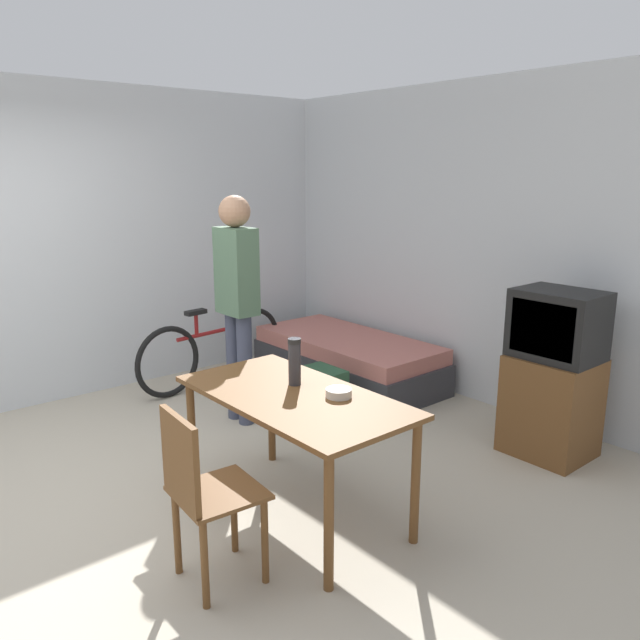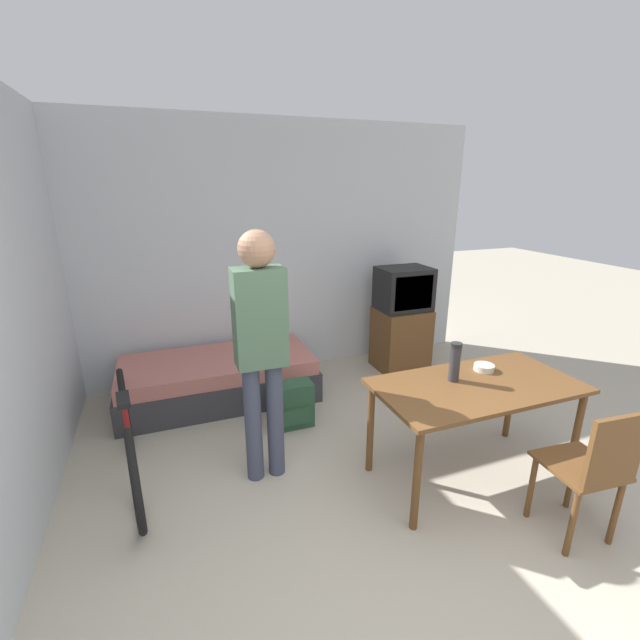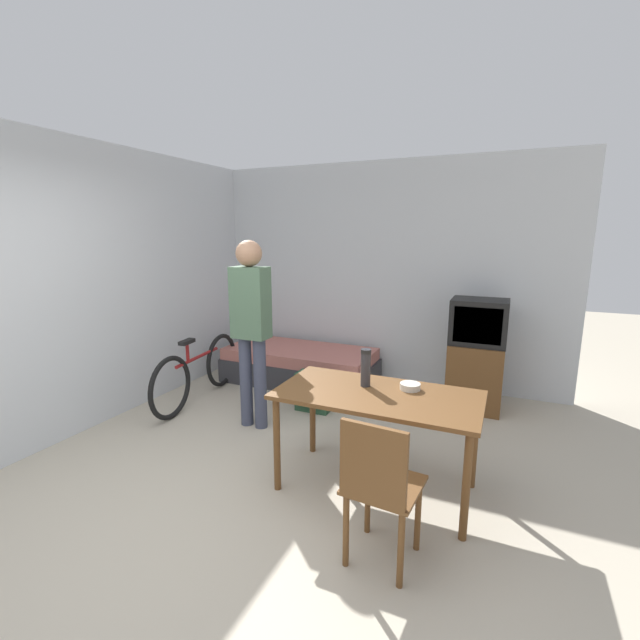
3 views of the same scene
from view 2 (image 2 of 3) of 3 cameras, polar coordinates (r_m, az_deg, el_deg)
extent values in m
plane|color=#B2A893|center=(2.60, 16.35, -35.65)|extent=(20.00, 20.00, 0.00)
cube|color=silver|center=(4.69, -7.21, 8.93)|extent=(4.85, 0.06, 2.70)
cube|color=silver|center=(3.04, -36.73, 0.64)|extent=(0.06, 4.31, 2.70)
cube|color=#333338|center=(4.42, -13.30, -8.39)|extent=(1.88, 0.87, 0.29)
cube|color=#B76B60|center=(4.33, -13.50, -5.82)|extent=(1.82, 0.84, 0.14)
cube|color=brown|center=(5.00, 10.69, -2.46)|extent=(0.55, 0.49, 0.71)
cube|color=black|center=(4.83, 11.09, 4.13)|extent=(0.56, 0.43, 0.47)
cube|color=black|center=(4.66, 12.41, 3.54)|extent=(0.46, 0.01, 0.37)
cube|color=brown|center=(3.18, 20.21, -8.23)|extent=(1.42, 0.73, 0.03)
cylinder|color=brown|center=(2.81, 12.78, -20.10)|extent=(0.05, 0.05, 0.71)
cylinder|color=brown|center=(3.61, 30.93, -13.23)|extent=(0.05, 0.05, 0.71)
cylinder|color=brown|center=(3.24, 6.74, -14.12)|extent=(0.05, 0.05, 0.71)
cylinder|color=brown|center=(3.95, 24.08, -9.47)|extent=(0.05, 0.05, 0.71)
cube|color=brown|center=(3.09, 31.27, -16.28)|extent=(0.43, 0.43, 0.02)
cube|color=brown|center=(2.88, 34.67, -14.22)|extent=(0.37, 0.06, 0.43)
cylinder|color=brown|center=(3.40, 30.54, -17.65)|extent=(0.04, 0.04, 0.45)
cylinder|color=brown|center=(3.20, 26.35, -19.28)|extent=(0.04, 0.04, 0.45)
cylinder|color=brown|center=(3.25, 34.74, -20.28)|extent=(0.04, 0.04, 0.45)
cylinder|color=brown|center=(3.04, 30.58, -22.29)|extent=(0.04, 0.04, 0.45)
torus|color=black|center=(3.88, -24.56, -10.58)|extent=(0.12, 0.65, 0.65)
torus|color=black|center=(3.02, -23.40, -19.02)|extent=(0.12, 0.65, 0.65)
cylinder|color=maroon|center=(3.35, -24.45, -11.68)|extent=(0.12, 0.78, 0.04)
cylinder|color=maroon|center=(3.15, -24.48, -11.59)|extent=(0.04, 0.04, 0.20)
cube|color=black|center=(3.09, -24.77, -9.65)|extent=(0.10, 0.21, 0.04)
cylinder|color=#3D4256|center=(3.14, -8.89, -13.47)|extent=(0.12, 0.12, 0.89)
cylinder|color=#3D4256|center=(3.17, -5.99, -13.03)|extent=(0.12, 0.12, 0.89)
cube|color=#4C6B51|center=(2.83, -8.05, 0.30)|extent=(0.34, 0.20, 0.66)
sphere|color=#A87A5B|center=(2.73, -8.46, 9.38)|extent=(0.24, 0.24, 0.24)
cylinder|color=#2D2D33|center=(3.11, 17.55, -5.36)|extent=(0.07, 0.07, 0.28)
cylinder|color=black|center=(3.07, 17.77, -3.21)|extent=(0.08, 0.08, 0.03)
cylinder|color=beige|center=(3.39, 21.02, -5.93)|extent=(0.15, 0.15, 0.05)
cube|color=#284C33|center=(3.84, -3.78, -11.18)|extent=(0.36, 0.19, 0.41)
cube|color=#284C33|center=(3.78, -3.25, -12.78)|extent=(0.25, 0.03, 0.14)
camera|label=1|loc=(4.58, 68.95, 5.41)|focal=35.00mm
camera|label=3|loc=(2.83, 81.94, -1.85)|focal=24.00mm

